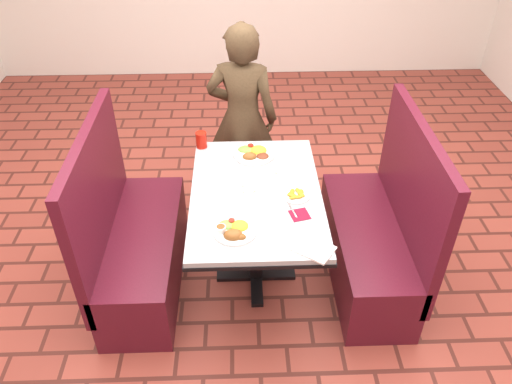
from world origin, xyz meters
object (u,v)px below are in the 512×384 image
at_px(booth_bench_right, 375,239).
at_px(near_dinner_plate, 234,229).
at_px(booth_bench_left, 135,245).
at_px(dining_table, 256,204).
at_px(diner_person, 242,119).
at_px(far_dinner_plate, 254,152).
at_px(plantain_plate, 296,195).
at_px(red_tumbler, 201,140).

distance_m(booth_bench_right, near_dinner_plate, 1.10).
distance_m(booth_bench_left, near_dinner_plate, 0.88).
relative_size(dining_table, diner_person, 0.81).
height_order(dining_table, far_dinner_plate, far_dinner_plate).
bearing_deg(near_dinner_plate, diner_person, 87.20).
relative_size(booth_bench_left, far_dinner_plate, 4.27).
height_order(near_dinner_plate, plantain_plate, near_dinner_plate).
bearing_deg(booth_bench_right, far_dinner_plate, 152.26).
relative_size(dining_table, booth_bench_left, 1.01).
bearing_deg(plantain_plate, red_tumbler, 135.48).
height_order(booth_bench_right, plantain_plate, booth_bench_right).
bearing_deg(diner_person, red_tumbler, 64.71).
bearing_deg(red_tumbler, diner_person, 54.61).
height_order(booth_bench_left, red_tumbler, booth_bench_left).
distance_m(booth_bench_left, red_tumbler, 0.84).
relative_size(booth_bench_left, red_tumbler, 10.61).
relative_size(diner_person, near_dinner_plate, 6.10).
bearing_deg(far_dinner_plate, near_dinner_plate, -99.85).
height_order(dining_table, red_tumbler, red_tumbler).
height_order(dining_table, near_dinner_plate, near_dinner_plate).
bearing_deg(plantain_plate, booth_bench_right, 5.45).
relative_size(near_dinner_plate, red_tumbler, 2.16).
relative_size(near_dinner_plate, far_dinner_plate, 0.87).
relative_size(booth_bench_right, far_dinner_plate, 4.27).
relative_size(near_dinner_plate, plantain_plate, 1.42).
distance_m(booth_bench_right, red_tumbler, 1.36).
bearing_deg(booth_bench_right, plantain_plate, -174.55).
distance_m(near_dinner_plate, far_dinner_plate, 0.80).
relative_size(booth_bench_right, red_tumbler, 10.61).
distance_m(diner_person, near_dinner_plate, 1.31).
bearing_deg(near_dinner_plate, red_tumbler, 103.98).
bearing_deg(diner_person, near_dinner_plate, 97.29).
bearing_deg(far_dinner_plate, dining_table, -90.18).
relative_size(booth_bench_right, diner_person, 0.81).
bearing_deg(booth_bench_right, booth_bench_left, 180.00).
bearing_deg(dining_table, near_dinner_plate, -110.21).
relative_size(dining_table, red_tumbler, 10.71).
xyz_separation_m(booth_bench_right, near_dinner_plate, (-0.93, -0.37, 0.45)).
xyz_separation_m(plantain_plate, red_tumbler, (-0.60, 0.59, 0.05)).
xyz_separation_m(booth_bench_right, far_dinner_plate, (-0.80, 0.42, 0.45)).
bearing_deg(dining_table, booth_bench_right, 0.00).
bearing_deg(plantain_plate, near_dinner_plate, -140.07).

